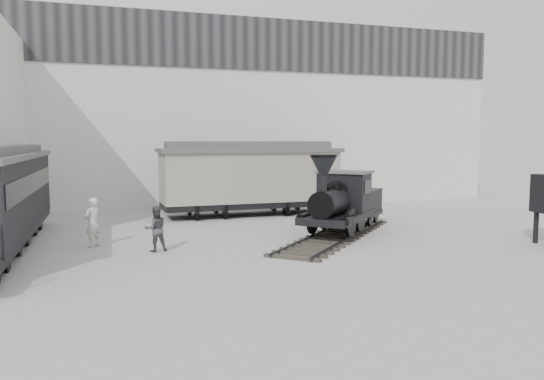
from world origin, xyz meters
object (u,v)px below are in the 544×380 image
object	(u,v)px
visitor_b	(156,229)
visitor_a	(93,222)
boxcar	(250,177)
locomotive	(342,205)

from	to	relation	value
visitor_b	visitor_a	bearing A→B (deg)	-41.11
boxcar	visitor_b	bearing A→B (deg)	-127.01
visitor_a	visitor_b	xyz separation A→B (m)	(2.16, -1.53, -0.10)
locomotive	visitor_b	distance (m)	7.85
locomotive	visitor_a	bearing A→B (deg)	-139.22
locomotive	visitor_b	xyz separation A→B (m)	(-7.75, -1.15, -0.41)
boxcar	visitor_b	distance (m)	9.74
boxcar	visitor_a	world-z (taller)	boxcar
visitor_a	visitor_b	size ratio (longest dim) A/B	1.13
locomotive	boxcar	bearing A→B (deg)	150.78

